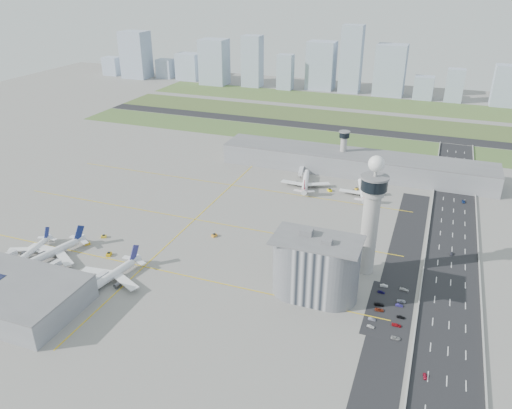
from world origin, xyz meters
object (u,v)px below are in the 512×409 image
(car_lot_1, at_px, (372,319))
(car_hw_0, at_px, (425,376))
(car_hw_2, at_px, (464,202))
(tug_2, at_px, (109,254))
(car_lot_6, at_px, (396,338))
(jet_bridge_far_0, at_px, (302,170))
(car_lot_0, at_px, (371,326))
(car_lot_2, at_px, (379,310))
(jet_bridge_far_1, at_px, (366,178))
(control_tower, at_px, (371,211))
(car_lot_11, at_px, (404,290))
(airplane_far_b, at_px, (362,187))
(car_lot_7, at_px, (397,325))
(car_lot_10, at_px, (401,301))
(airplane_far_a, at_px, (306,178))
(admin_building, at_px, (315,267))
(tug_5, at_px, (356,189))
(car_lot_3, at_px, (379,304))
(car_lot_4, at_px, (381,292))
(car_hw_1, at_px, (451,254))
(airplane_near_a, at_px, (31,248))
(car_lot_5, at_px, (384,286))
(tug_0, at_px, (104,236))
(tug_3, at_px, (214,235))
(tug_1, at_px, (87,243))
(car_hw_4, at_px, (447,168))
(jet_bridge_near_2, at_px, (87,288))
(car_lot_9, at_px, (399,305))
(airplane_near_b, at_px, (50,249))
(secondary_tower, at_px, (343,147))
(car_lot_8, at_px, (401,317))
(tug_4, at_px, (330,190))
(jet_bridge_near_1, at_px, (38,277))

(car_lot_1, xyz_separation_m, car_hw_0, (24.99, -28.29, 0.01))
(car_lot_1, bearing_deg, car_hw_2, -14.37)
(tug_2, relative_size, car_lot_6, 0.85)
(car_lot_6, bearing_deg, jet_bridge_far_0, 30.13)
(car_lot_0, distance_m, car_lot_2, 13.61)
(jet_bridge_far_1, bearing_deg, control_tower, -0.84)
(tug_2, height_order, car_lot_11, tug_2)
(airplane_far_b, height_order, car_lot_7, airplane_far_b)
(car_lot_10, bearing_deg, airplane_far_a, 24.35)
(car_lot_1, bearing_deg, car_hw_0, -138.34)
(admin_building, relative_size, car_hw_2, 9.35)
(tug_5, relative_size, car_lot_11, 0.63)
(car_lot_3, distance_m, car_lot_4, 10.61)
(car_hw_1, bearing_deg, car_lot_11, -112.14)
(car_lot_2, relative_size, car_lot_10, 1.01)
(airplane_near_a, relative_size, car_lot_5, 8.91)
(jet_bridge_far_0, xyz_separation_m, car_lot_0, (80.18, -169.85, -2.26))
(tug_0, xyz_separation_m, tug_3, (61.19, 24.45, 0.03))
(tug_2, bearing_deg, airplane_far_b, 32.12)
(tug_1, bearing_deg, car_hw_4, 92.28)
(jet_bridge_near_2, relative_size, jet_bridge_far_1, 1.00)
(tug_5, height_order, car_lot_10, tug_5)
(control_tower, xyz_separation_m, car_lot_9, (20.43, -25.53, -34.45))
(airplane_near_b, relative_size, jet_bridge_near_2, 3.12)
(tug_1, height_order, tug_3, tug_3)
(secondary_tower, relative_size, car_lot_9, 8.94)
(jet_bridge_near_2, height_order, car_lot_3, jet_bridge_near_2)
(admin_building, height_order, car_lot_0, admin_building)
(car_lot_8, distance_m, car_hw_4, 208.50)
(car_lot_7, bearing_deg, jet_bridge_far_1, 13.18)
(car_lot_4, xyz_separation_m, car_hw_2, (38.12, 127.84, -0.00))
(secondary_tower, relative_size, tug_4, 9.43)
(airplane_far_b, relative_size, tug_4, 11.38)
(car_hw_4, bearing_deg, tug_0, -137.55)
(airplane_near_a, relative_size, car_lot_11, 7.85)
(control_tower, relative_size, car_lot_11, 14.45)
(jet_bridge_near_1, bearing_deg, airplane_far_a, -19.24)
(car_hw_0, bearing_deg, car_lot_3, 110.63)
(secondary_tower, bearing_deg, car_lot_3, -72.57)
(jet_bridge_near_1, height_order, tug_4, jet_bridge_near_1)
(car_hw_2, bearing_deg, car_lot_4, -107.73)
(car_lot_9, bearing_deg, airplane_near_b, 95.49)
(airplane_far_b, height_order, tug_3, airplane_far_b)
(jet_bridge_far_0, height_order, car_hw_0, jet_bridge_far_0)
(tug_4, height_order, car_lot_11, tug_4)
(airplane_far_b, bearing_deg, airplane_far_a, 75.27)
(tug_1, bearing_deg, airplane_near_a, -89.03)
(tug_2, bearing_deg, car_hw_0, -27.77)
(control_tower, bearing_deg, car_lot_9, -51.33)
(admin_building, height_order, tug_4, admin_building)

